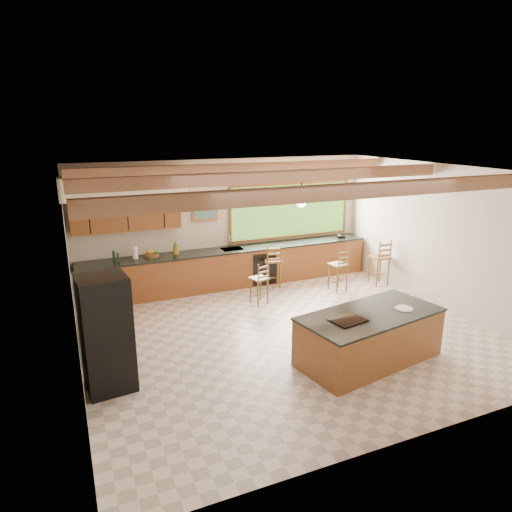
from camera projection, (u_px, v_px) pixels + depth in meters
name	position (u px, v px, depth m)	size (l,w,h in m)	color
ground	(287.00, 334.00, 8.50)	(7.20, 7.20, 0.00)	beige
room_shell	(265.00, 212.00, 8.40)	(7.27, 6.54, 3.02)	beige
counter_run	(204.00, 276.00, 10.29)	(7.12, 3.10, 1.24)	brown
island	(369.00, 337.00, 7.45)	(2.55, 1.52, 0.85)	brown
refrigerator	(106.00, 334.00, 6.54)	(0.74, 0.72, 1.73)	black
bar_stool_a	(274.00, 262.00, 10.76)	(0.47, 0.47, 1.09)	brown
bar_stool_b	(260.00, 279.00, 9.76)	(0.41, 0.41, 0.95)	brown
bar_stool_c	(340.00, 266.00, 10.55)	(0.43, 0.43, 1.04)	brown
bar_stool_d	(381.00, 258.00, 10.93)	(0.41, 0.41, 1.14)	brown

